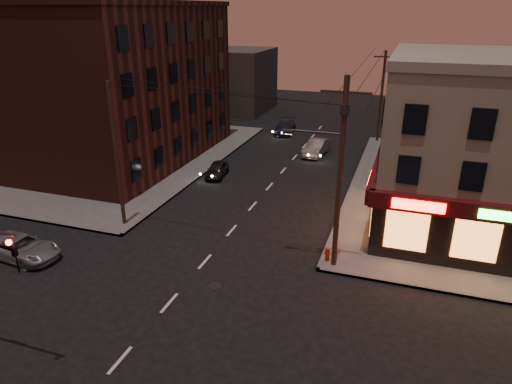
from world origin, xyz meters
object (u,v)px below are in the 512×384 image
at_px(suv_cross, 21,247).
at_px(fire_hydrant, 327,253).
at_px(sedan_far, 285,127).
at_px(sedan_near, 217,169).
at_px(sedan_mid, 316,148).

relative_size(suv_cross, fire_hydrant, 5.54).
bearing_deg(sedan_far, fire_hydrant, -74.81).
xyz_separation_m(sedan_near, sedan_far, (1.55, 15.38, 0.09)).
height_order(sedan_near, fire_hydrant, sedan_near).
height_order(sedan_mid, fire_hydrant, sedan_mid).
bearing_deg(sedan_far, suv_cross, -107.00).
xyz_separation_m(sedan_far, fire_hydrant, (9.65, -26.20, -0.09)).
xyz_separation_m(sedan_near, fire_hydrant, (11.21, -10.81, 0.01)).
bearing_deg(suv_cross, sedan_far, -7.06).
bearing_deg(sedan_far, sedan_near, -100.81).
bearing_deg(fire_hydrant, sedan_mid, 103.56).
bearing_deg(suv_cross, sedan_mid, -20.68).
relative_size(sedan_mid, fire_hydrant, 5.35).
bearing_deg(sedan_far, sedan_mid, -59.14).
bearing_deg(sedan_near, suv_cross, -115.48).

